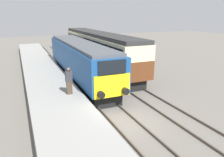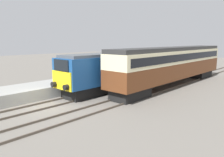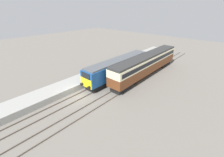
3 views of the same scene
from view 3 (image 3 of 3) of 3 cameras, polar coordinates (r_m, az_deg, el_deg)
The scene contains 7 objects.
ground_plane at distance 23.22m, azimuth -12.53°, elevation -6.84°, with size 120.00×120.00×0.00m, color slate.
platform_left at distance 29.77m, azimuth -4.15°, elevation 2.29°, with size 3.50×50.00×0.98m.
rails_near_track at distance 25.93m, azimuth -3.72°, elevation -2.42°, with size 1.51×60.00×0.14m.
rails_far_track at distance 23.91m, azimuth 2.07°, elevation -4.96°, with size 1.50×60.00×0.14m.
locomotive at distance 28.05m, azimuth 2.54°, elevation 4.41°, with size 2.70×16.05×3.71m.
passenger_carriage at distance 29.56m, azimuth 13.10°, elevation 5.78°, with size 2.75×19.64×4.20m.
person_on_platform at distance 25.78m, azimuth -10.28°, elevation 1.54°, with size 0.44×0.26×1.83m.
Camera 3 is at (16.45, -10.97, 12.18)m, focal length 24.00 mm.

